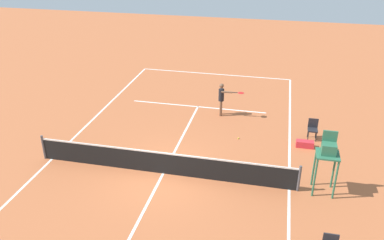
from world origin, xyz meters
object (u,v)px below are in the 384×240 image
umpire_chair (328,154)px  courtside_chair_mid (313,128)px  tennis_ball (238,138)px  player_serving (222,97)px  equipment_bag (305,144)px

umpire_chair → courtside_chair_mid: size_ratio=2.54×
tennis_ball → umpire_chair: 5.03m
player_serving → umpire_chair: bearing=34.9°
player_serving → tennis_ball: 2.81m
player_serving → courtside_chair_mid: 4.72m
umpire_chair → equipment_bag: (0.52, -3.21, -1.46)m
player_serving → equipment_bag: bearing=54.8°
tennis_ball → courtside_chair_mid: 3.40m
tennis_ball → umpire_chair: (-3.46, 3.29, 1.57)m
tennis_ball → courtside_chair_mid: courtside_chair_mid is taller
player_serving → umpire_chair: size_ratio=0.72×
tennis_ball → equipment_bag: size_ratio=0.09×
player_serving → equipment_bag: 4.85m
tennis_ball → courtside_chair_mid: size_ratio=0.07×
equipment_bag → player_serving: bearing=-30.9°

